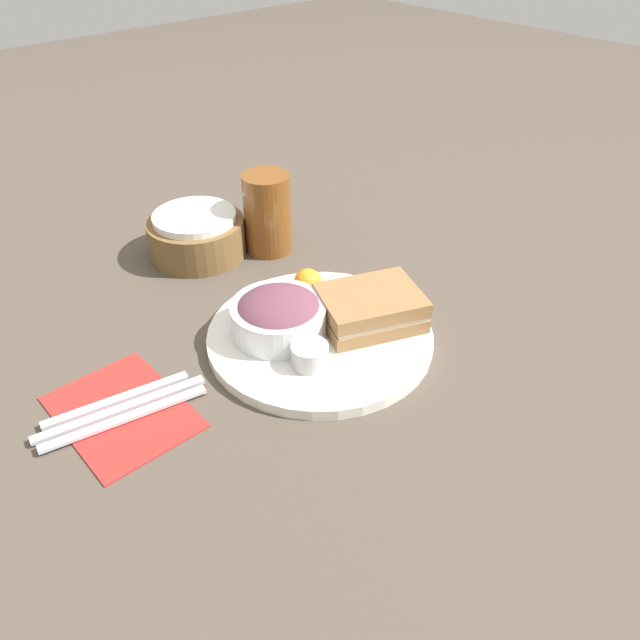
# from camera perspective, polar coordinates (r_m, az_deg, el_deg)

# --- Properties ---
(ground_plane) EXTENTS (4.00, 4.00, 0.00)m
(ground_plane) POSITION_cam_1_polar(r_m,az_deg,el_deg) (0.87, -0.00, -1.89)
(ground_plane) COLOR #4C4238
(plate) EXTENTS (0.31, 0.31, 0.02)m
(plate) POSITION_cam_1_polar(r_m,az_deg,el_deg) (0.86, -0.00, -1.48)
(plate) COLOR white
(plate) RESTS_ON ground_plane
(sandwich) EXTENTS (0.17, 0.15, 0.05)m
(sandwich) POSITION_cam_1_polar(r_m,az_deg,el_deg) (0.87, 4.62, 1.11)
(sandwich) COLOR olive
(sandwich) RESTS_ON plate
(salad_bowl) EXTENTS (0.13, 0.13, 0.06)m
(salad_bowl) POSITION_cam_1_polar(r_m,az_deg,el_deg) (0.84, -3.79, 0.47)
(salad_bowl) COLOR white
(salad_bowl) RESTS_ON plate
(dressing_cup) EXTENTS (0.05, 0.05, 0.03)m
(dressing_cup) POSITION_cam_1_polar(r_m,az_deg,el_deg) (0.80, -0.94, -3.22)
(dressing_cup) COLOR #B7B7BC
(dressing_cup) RESTS_ON plate
(orange_wedge) EXTENTS (0.04, 0.04, 0.04)m
(orange_wedge) POSITION_cam_1_polar(r_m,az_deg,el_deg) (0.92, -1.13, 3.42)
(orange_wedge) COLOR orange
(orange_wedge) RESTS_ON plate
(drink_glass) EXTENTS (0.08, 0.08, 0.13)m
(drink_glass) POSITION_cam_1_polar(r_m,az_deg,el_deg) (1.05, -4.82, 9.71)
(drink_glass) COLOR brown
(drink_glass) RESTS_ON ground_plane
(bread_basket) EXTENTS (0.16, 0.16, 0.07)m
(bread_basket) POSITION_cam_1_polar(r_m,az_deg,el_deg) (1.07, -11.21, 7.63)
(bread_basket) COLOR brown
(bread_basket) RESTS_ON ground_plane
(napkin) EXTENTS (0.13, 0.18, 0.00)m
(napkin) POSITION_cam_1_polar(r_m,az_deg,el_deg) (0.80, -17.65, -7.95)
(napkin) COLOR #B22823
(napkin) RESTS_ON ground_plane
(fork) EXTENTS (0.20, 0.05, 0.01)m
(fork) POSITION_cam_1_polar(r_m,az_deg,el_deg) (0.78, -17.35, -8.53)
(fork) COLOR silver
(fork) RESTS_ON napkin
(knife) EXTENTS (0.21, 0.05, 0.01)m
(knife) POSITION_cam_1_polar(r_m,az_deg,el_deg) (0.79, -17.71, -7.72)
(knife) COLOR silver
(knife) RESTS_ON napkin
(spoon) EXTENTS (0.18, 0.05, 0.01)m
(spoon) POSITION_cam_1_polar(r_m,az_deg,el_deg) (0.81, -18.06, -6.93)
(spoon) COLOR silver
(spoon) RESTS_ON napkin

